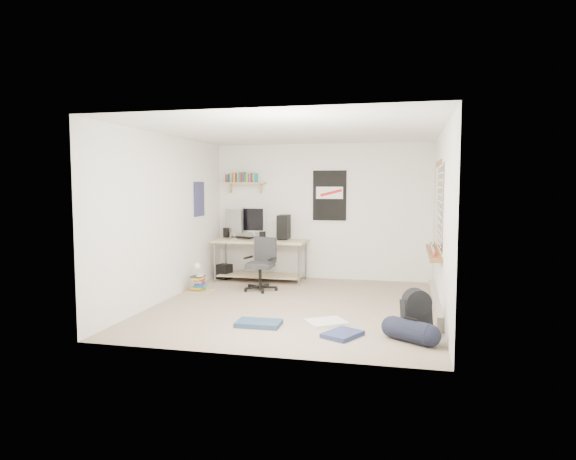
% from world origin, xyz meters
% --- Properties ---
extents(floor, '(4.00, 4.50, 0.01)m').
position_xyz_m(floor, '(0.00, 0.00, -0.01)').
color(floor, gray).
rests_on(floor, ground).
extents(ceiling, '(4.00, 4.50, 0.01)m').
position_xyz_m(ceiling, '(0.00, 0.00, 2.50)').
color(ceiling, white).
rests_on(ceiling, ground).
extents(back_wall, '(4.00, 0.01, 2.50)m').
position_xyz_m(back_wall, '(0.00, 2.25, 1.25)').
color(back_wall, silver).
rests_on(back_wall, ground).
extents(left_wall, '(0.01, 4.50, 2.50)m').
position_xyz_m(left_wall, '(-2.00, 0.00, 1.25)').
color(left_wall, silver).
rests_on(left_wall, ground).
extents(right_wall, '(0.01, 4.50, 2.50)m').
position_xyz_m(right_wall, '(2.00, 0.00, 1.25)').
color(right_wall, silver).
rests_on(right_wall, ground).
extents(desk, '(1.69, 0.77, 0.76)m').
position_xyz_m(desk, '(-1.04, 1.77, 0.36)').
color(desk, '#C4B988').
rests_on(desk, floor).
extents(monitor_left, '(0.40, 0.24, 0.43)m').
position_xyz_m(monitor_left, '(-1.58, 1.90, 0.98)').
color(monitor_left, '#96979B').
rests_on(monitor_left, desk).
extents(monitor_right, '(0.43, 0.11, 0.47)m').
position_xyz_m(monitor_right, '(-1.24, 2.00, 1.00)').
color(monitor_right, '#ABACB1').
rests_on(monitor_right, desk).
extents(pc_tower, '(0.22, 0.42, 0.43)m').
position_xyz_m(pc_tower, '(-0.65, 1.96, 0.98)').
color(pc_tower, black).
rests_on(pc_tower, desk).
extents(keyboard, '(0.45, 0.29, 0.02)m').
position_xyz_m(keyboard, '(-1.42, 1.88, 0.78)').
color(keyboard, black).
rests_on(keyboard, desk).
extents(speaker_left, '(0.11, 0.11, 0.18)m').
position_xyz_m(speaker_left, '(-1.75, 1.91, 0.85)').
color(speaker_left, black).
rests_on(speaker_left, desk).
extents(speaker_right, '(0.10, 0.10, 0.17)m').
position_xyz_m(speaker_right, '(-0.92, 1.47, 0.85)').
color(speaker_right, black).
rests_on(speaker_right, desk).
extents(office_chair, '(0.68, 0.68, 0.88)m').
position_xyz_m(office_chair, '(-0.80, 0.92, 0.49)').
color(office_chair, '#27272A').
rests_on(office_chair, floor).
extents(wall_shelf, '(0.80, 0.22, 0.24)m').
position_xyz_m(wall_shelf, '(-1.45, 2.14, 1.78)').
color(wall_shelf, tan).
rests_on(wall_shelf, back_wall).
extents(poster_back_wall, '(0.62, 0.03, 0.92)m').
position_xyz_m(poster_back_wall, '(0.15, 2.23, 1.55)').
color(poster_back_wall, black).
rests_on(poster_back_wall, back_wall).
extents(poster_left_wall, '(0.02, 0.42, 0.60)m').
position_xyz_m(poster_left_wall, '(-1.99, 1.20, 1.50)').
color(poster_left_wall, navy).
rests_on(poster_left_wall, left_wall).
extents(window, '(0.10, 1.50, 1.26)m').
position_xyz_m(window, '(1.95, 0.30, 1.45)').
color(window, brown).
rests_on(window, right_wall).
extents(baseboard_heater, '(0.08, 2.50, 0.18)m').
position_xyz_m(baseboard_heater, '(1.96, 0.30, 0.09)').
color(baseboard_heater, '#B7B2A8').
rests_on(baseboard_heater, floor).
extents(backpack, '(0.39, 0.35, 0.43)m').
position_xyz_m(backpack, '(1.67, -1.09, 0.20)').
color(backpack, black).
rests_on(backpack, floor).
extents(duffel_bag, '(0.35, 0.35, 0.49)m').
position_xyz_m(duffel_bag, '(1.61, -1.41, 0.14)').
color(duffel_bag, black).
rests_on(duffel_bag, floor).
extents(tshirt, '(0.60, 0.58, 0.04)m').
position_xyz_m(tshirt, '(0.58, -0.88, 0.02)').
color(tshirt, silver).
rests_on(tshirt, floor).
extents(jeans_a, '(0.55, 0.36, 0.06)m').
position_xyz_m(jeans_a, '(-0.22, -1.15, 0.03)').
color(jeans_a, navy).
rests_on(jeans_a, floor).
extents(jeans_b, '(0.50, 0.55, 0.06)m').
position_xyz_m(jeans_b, '(0.85, -1.38, 0.03)').
color(jeans_b, navy).
rests_on(jeans_b, floor).
extents(book_stack, '(0.40, 0.33, 0.26)m').
position_xyz_m(book_stack, '(-1.75, 0.60, 0.15)').
color(book_stack, brown).
rests_on(book_stack, floor).
extents(desk_lamp, '(0.21, 0.26, 0.22)m').
position_xyz_m(desk_lamp, '(-1.73, 0.58, 0.38)').
color(desk_lamp, white).
rests_on(desk_lamp, book_stack).
extents(subwoofer, '(0.29, 0.29, 0.26)m').
position_xyz_m(subwoofer, '(-1.75, 1.77, 0.14)').
color(subwoofer, black).
rests_on(subwoofer, floor).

